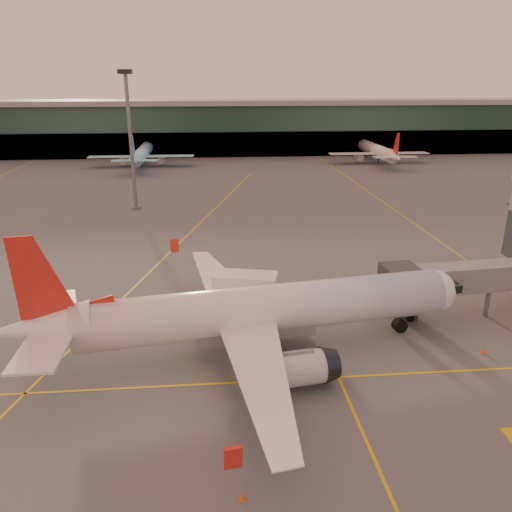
{
  "coord_description": "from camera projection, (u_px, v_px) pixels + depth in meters",
  "views": [
    {
      "loc": [
        -5.28,
        -30.65,
        23.86
      ],
      "look_at": [
        -0.46,
        22.33,
        5.0
      ],
      "focal_mm": 35.0,
      "sensor_mm": 36.0,
      "label": 1
    }
  ],
  "objects": [
    {
      "name": "cone_wing_left",
      "position": [
        236.0,
        280.0,
        62.18
      ],
      "size": [
        0.39,
        0.39,
        0.49
      ],
      "color": "#EC550C",
      "rests_on": "ground"
    },
    {
      "name": "jet_bridge",
      "position": [
        503.0,
        277.0,
        52.28
      ],
      "size": [
        24.53,
        5.34,
        6.12
      ],
      "color": "slate",
      "rests_on": "ground"
    },
    {
      "name": "cone_wing_right",
      "position": [
        242.0,
        497.0,
        29.87
      ],
      "size": [
        0.41,
        0.41,
        0.52
      ],
      "color": "#EC550C",
      "rests_on": "ground"
    },
    {
      "name": "ground",
      "position": [
        289.0,
        418.0,
        37.2
      ],
      "size": [
        600.0,
        600.0,
        0.0
      ],
      "primitive_type": "plane",
      "color": "#4C4F54",
      "rests_on": "ground"
    },
    {
      "name": "cone_nose",
      "position": [
        483.0,
        351.0,
        45.95
      ],
      "size": [
        0.45,
        0.45,
        0.58
      ],
      "color": "#EC550C",
      "rests_on": "ground"
    },
    {
      "name": "main_airplane",
      "position": [
        252.0,
        312.0,
        44.84
      ],
      "size": [
        41.62,
        37.69,
        12.58
      ],
      "rotation": [
        0.0,
        0.0,
        0.15
      ],
      "color": "white",
      "rests_on": "ground"
    },
    {
      "name": "terminal",
      "position": [
        225.0,
        127.0,
        167.36
      ],
      "size": [
        400.0,
        20.0,
        17.6
      ],
      "color": "#19382D",
      "rests_on": "ground"
    },
    {
      "name": "catering_truck",
      "position": [
        246.0,
        294.0,
        51.81
      ],
      "size": [
        6.99,
        4.31,
        5.05
      ],
      "rotation": [
        0.0,
        0.0,
        -0.24
      ],
      "color": "#AD1820",
      "rests_on": "ground"
    },
    {
      "name": "taxi_markings",
      "position": [
        200.0,
        240.0,
        78.33
      ],
      "size": [
        100.12,
        173.0,
        0.01
      ],
      "color": "gold",
      "rests_on": "ground"
    },
    {
      "name": "cone_tail",
      "position": [
        44.0,
        360.0,
        44.37
      ],
      "size": [
        0.48,
        0.48,
        0.62
      ],
      "color": "#EC550C",
      "rests_on": "ground"
    },
    {
      "name": "distant_aircraft_row",
      "position": [
        42.0,
        167.0,
        143.37
      ],
      "size": [
        225.0,
        34.0,
        13.0
      ],
      "color": "#98ECFE",
      "rests_on": "ground"
    },
    {
      "name": "mast_west_near",
      "position": [
        130.0,
        131.0,
        92.47
      ],
      "size": [
        2.4,
        2.4,
        25.6
      ],
      "color": "slate",
      "rests_on": "ground"
    }
  ]
}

